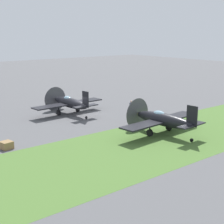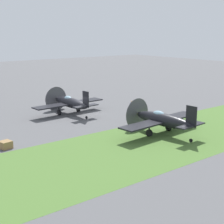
{
  "view_description": "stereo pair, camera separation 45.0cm",
  "coord_description": "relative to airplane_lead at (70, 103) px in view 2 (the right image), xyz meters",
  "views": [
    {
      "loc": [
        -21.82,
        -32.18,
        9.6
      ],
      "look_at": [
        0.74,
        -4.22,
        1.24
      ],
      "focal_mm": 55.38,
      "sensor_mm": 36.0,
      "label": 1
    },
    {
      "loc": [
        -21.47,
        -32.46,
        9.6
      ],
      "look_at": [
        0.74,
        -4.22,
        1.24
      ],
      "focal_mm": 55.38,
      "sensor_mm": 36.0,
      "label": 2
    }
  ],
  "objects": [
    {
      "name": "ground_plane",
      "position": [
        0.51,
        -2.26,
        -1.38
      ],
      "size": [
        160.0,
        160.0,
        0.0
      ],
      "primitive_type": "plane",
      "color": "#515154"
    },
    {
      "name": "grass_verge",
      "position": [
        0.51,
        -13.85,
        -1.37
      ],
      "size": [
        120.0,
        11.0,
        0.01
      ],
      "primitive_type": "cube",
      "color": "#476B2D",
      "rests_on": "ground"
    },
    {
      "name": "airplane_lead",
      "position": [
        0.0,
        0.0,
        0.0
      ],
      "size": [
        9.23,
        7.3,
        3.29
      ],
      "rotation": [
        0.0,
        0.0,
        0.05
      ],
      "color": "black",
      "rests_on": "ground"
    },
    {
      "name": "airplane_wingman",
      "position": [
        2.48,
        -12.66,
        0.06
      ],
      "size": [
        9.67,
        7.65,
        3.44
      ],
      "rotation": [
        0.0,
        0.0,
        0.07
      ],
      "color": "black",
      "rests_on": "ground"
    },
    {
      "name": "ground_crew_chief",
      "position": [
        5.39,
        -4.96,
        -0.46
      ],
      "size": [
        0.62,
        0.38,
        1.73
      ],
      "rotation": [
        0.0,
        0.0,
        0.19
      ],
      "color": "#2D3342",
      "rests_on": "ground"
    },
    {
      "name": "supply_crate",
      "position": [
        -10.89,
        -7.42,
        -1.06
      ],
      "size": [
        1.03,
        1.03,
        0.64
      ],
      "primitive_type": "cube",
      "rotation": [
        0.0,
        0.0,
        0.16
      ],
      "color": "olive",
      "rests_on": "ground"
    },
    {
      "name": "runway_marker_cone",
      "position": [
        6.79,
        -9.22,
        -1.16
      ],
      "size": [
        0.36,
        0.36,
        0.44
      ],
      "primitive_type": "cone",
      "color": "orange",
      "rests_on": "ground"
    }
  ]
}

